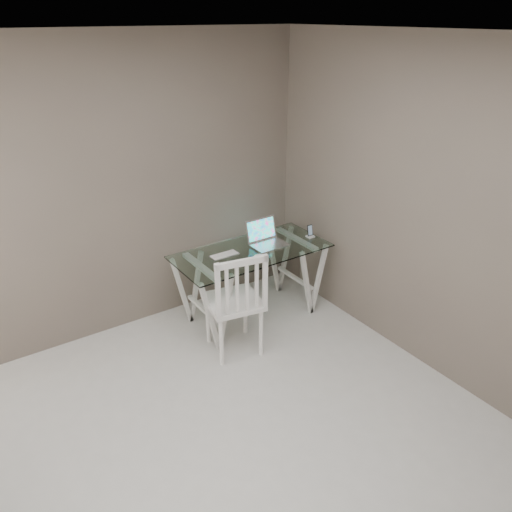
% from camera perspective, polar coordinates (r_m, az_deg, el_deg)
% --- Properties ---
extents(room, '(4.50, 4.52, 2.71)m').
position_cam_1_polar(room, '(2.53, -2.98, 0.70)').
color(room, beige).
rests_on(room, ground).
extents(desk, '(1.50, 0.70, 0.75)m').
position_cam_1_polar(desk, '(4.94, -0.51, -3.17)').
color(desk, silver).
rests_on(desk, ground).
extents(chair, '(0.54, 0.54, 1.01)m').
position_cam_1_polar(chair, '(4.34, -2.23, -5.04)').
color(chair, white).
rests_on(chair, ground).
extents(laptop, '(0.34, 0.30, 0.24)m').
position_cam_1_polar(laptop, '(4.90, 1.13, 2.02)').
color(laptop, silver).
rests_on(laptop, desk).
extents(keyboard, '(0.28, 0.12, 0.01)m').
position_cam_1_polar(keyboard, '(4.69, -3.65, 0.12)').
color(keyboard, silver).
rests_on(keyboard, desk).
extents(mouse, '(0.11, 0.06, 0.03)m').
position_cam_1_polar(mouse, '(4.63, 0.26, -0.02)').
color(mouse, white).
rests_on(mouse, desk).
extents(phone_dock, '(0.07, 0.07, 0.13)m').
position_cam_1_polar(phone_dock, '(5.08, 6.20, 2.54)').
color(phone_dock, white).
rests_on(phone_dock, desk).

